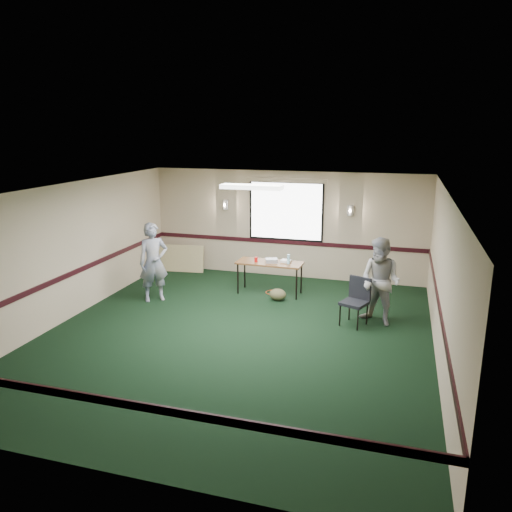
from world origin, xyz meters
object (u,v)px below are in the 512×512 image
(person_left, at_px, (154,262))
(projector, at_px, (271,261))
(person_right, at_px, (380,282))
(folding_table, at_px, (270,264))
(conference_chair, at_px, (357,297))

(person_left, bearing_deg, projector, -13.68)
(person_right, bearing_deg, folding_table, -176.58)
(conference_chair, bearing_deg, projector, 169.96)
(person_left, height_order, person_right, person_left)
(projector, relative_size, conference_chair, 0.29)
(folding_table, xyz_separation_m, person_left, (-2.33, -1.16, 0.18))
(folding_table, distance_m, conference_chair, 2.47)
(folding_table, distance_m, person_left, 2.61)
(conference_chair, height_order, person_left, person_left)
(folding_table, height_order, projector, projector)
(conference_chair, distance_m, person_left, 4.44)
(folding_table, xyz_separation_m, person_right, (2.52, -1.16, 0.16))
(folding_table, bearing_deg, person_right, -23.10)
(projector, distance_m, conference_chair, 2.42)
(projector, height_order, conference_chair, conference_chair)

